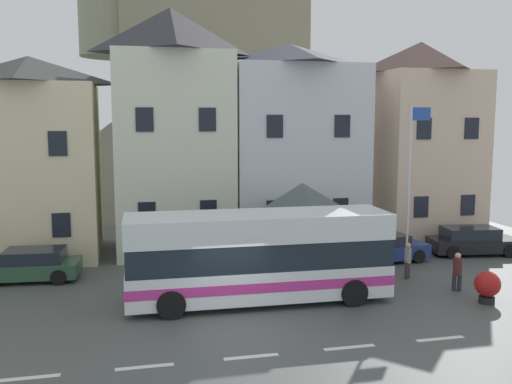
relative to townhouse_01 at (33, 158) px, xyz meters
The scene contains 17 objects.
ground_plane 15.06m from the townhouse_01, 56.60° to the right, with size 40.00×60.00×0.07m.
townhouse_01 is the anchor object (origin of this frame).
townhouse_02 6.88m from the townhouse_01, ahead, with size 5.74×5.31×12.21m.
townhouse_03 13.18m from the townhouse_01, ahead, with size 6.86×6.89×10.76m.
townhouse_04 20.69m from the townhouse_01, ahead, with size 5.45×6.15×11.02m.
hilltop_castle 24.79m from the townhouse_01, 62.58° to the left, with size 34.11×34.11×21.86m.
transit_bus 13.49m from the townhouse_01, 45.72° to the right, with size 9.77×2.85×3.33m.
bus_shelter 13.29m from the townhouse_01, 22.50° to the right, with size 3.60×3.60×3.89m.
parked_car_00 22.18m from the townhouse_01, 12.06° to the right, with size 4.55×2.38×1.37m.
parked_car_01 6.21m from the townhouse_01, 84.42° to the right, with size 4.11×2.22×1.32m.
parked_car_02 17.50m from the townhouse_01, 16.70° to the right, with size 4.32×2.44×1.30m.
pedestrian_00 18.27m from the townhouse_01, 26.12° to the right, with size 0.29×0.28×1.56m.
pedestrian_01 15.78m from the townhouse_01, 29.61° to the right, with size 0.35×0.34×1.63m.
pedestrian_02 20.13m from the townhouse_01, 29.99° to the right, with size 0.36×0.34×1.55m.
public_bench 13.74m from the townhouse_01, 13.53° to the right, with size 1.51×0.48×0.87m.
flagpole 17.92m from the townhouse_01, 22.57° to the right, with size 0.95×0.10×7.32m.
harbour_buoy 21.19m from the townhouse_01, 33.38° to the right, with size 0.94×0.94×1.19m.
Camera 1 is at (-3.26, -17.22, 6.77)m, focal length 39.43 mm.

